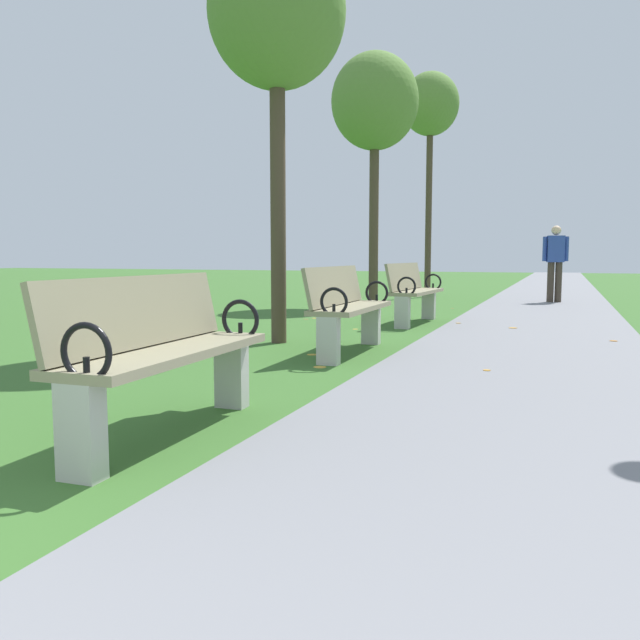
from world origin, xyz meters
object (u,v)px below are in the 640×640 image
(park_bench_3, at_px, (347,307))
(tree_2, at_px, (375,104))
(park_bench_2, at_px, (162,351))
(tree_1, at_px, (277,16))
(tree_3, at_px, (430,108))
(park_bench_4, at_px, (413,291))
(pedestrian_walking, at_px, (555,259))

(park_bench_3, height_order, tree_2, tree_2)
(park_bench_2, distance_m, tree_1, 5.03)
(park_bench_3, relative_size, tree_2, 0.32)
(park_bench_2, relative_size, tree_3, 0.30)
(tree_1, bearing_deg, tree_3, 90.08)
(park_bench_3, relative_size, tree_3, 0.30)
(tree_1, distance_m, tree_2, 5.98)
(park_bench_4, xyz_separation_m, tree_1, (-1.00, -2.63, 3.18))
(park_bench_2, height_order, park_bench_3, same)
(pedestrian_walking, bearing_deg, park_bench_2, -99.39)
(tree_3, bearing_deg, tree_1, -89.92)
(tree_3, xyz_separation_m, pedestrian_walking, (2.92, -0.98, -3.58))
(pedestrian_walking, bearing_deg, park_bench_4, -110.35)
(park_bench_3, bearing_deg, tree_2, 103.74)
(park_bench_4, height_order, pedestrian_walking, pedestrian_walking)
(park_bench_3, bearing_deg, park_bench_4, 90.00)
(tree_2, height_order, tree_3, tree_3)
(park_bench_3, height_order, park_bench_4, same)
(tree_1, relative_size, tree_2, 0.90)
(tree_3, bearing_deg, park_bench_2, -85.38)
(park_bench_3, bearing_deg, pedestrian_walking, 76.99)
(pedestrian_walking, bearing_deg, tree_2, -152.21)
(tree_1, bearing_deg, park_bench_2, -75.13)
(park_bench_3, bearing_deg, tree_3, 96.25)
(tree_3, relative_size, pedestrian_walking, 3.29)
(park_bench_3, height_order, tree_3, tree_3)
(park_bench_3, distance_m, tree_1, 3.37)
(park_bench_3, relative_size, park_bench_4, 0.99)
(park_bench_3, xyz_separation_m, tree_2, (-1.57, 6.43, 3.55))
(park_bench_3, xyz_separation_m, park_bench_4, (0.00, 3.12, 0.00))
(tree_3, bearing_deg, park_bench_3, -83.75)
(park_bench_3, distance_m, park_bench_4, 3.12)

